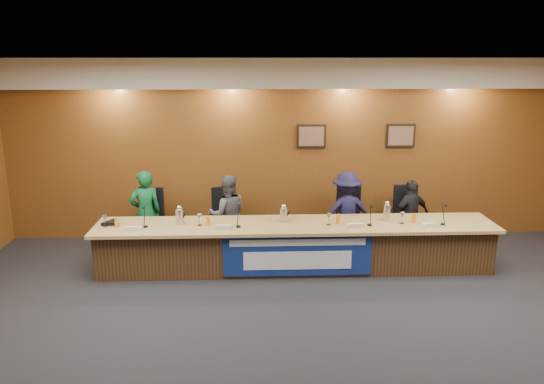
{
  "coord_description": "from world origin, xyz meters",
  "views": [
    {
      "loc": [
        -0.68,
        -5.33,
        3.23
      ],
      "look_at": [
        -0.36,
        2.45,
        1.23
      ],
      "focal_mm": 35.0,
      "sensor_mm": 36.0,
      "label": 1
    }
  ],
  "objects": [
    {
      "name": "dais_body",
      "position": [
        0.0,
        2.4,
        0.35
      ],
      "size": [
        6.0,
        0.8,
        0.7
      ],
      "primitive_type": "cube",
      "color": "#452B16",
      "rests_on": "floor"
    },
    {
      "name": "water_glass_c",
      "position": [
        0.49,
        2.26,
        0.84
      ],
      "size": [
        0.08,
        0.08,
        0.18
      ],
      "primitive_type": "cylinder",
      "color": "silver",
      "rests_on": "dais_top"
    },
    {
      "name": "microphone_a",
      "position": [
        -2.26,
        2.27,
        0.76
      ],
      "size": [
        0.07,
        0.07,
        0.02
      ],
      "primitive_type": "cylinder",
      "color": "black",
      "rests_on": "dais_top"
    },
    {
      "name": "nameplate_c",
      "position": [
        0.89,
        2.11,
        0.8
      ],
      "size": [
        0.24,
        0.08,
        0.1
      ],
      "primitive_type": "cube",
      "rotation": [
        0.31,
        0.0,
        0.0
      ],
      "color": "white",
      "rests_on": "dais_top"
    },
    {
      "name": "panelist_c",
      "position": [
        0.92,
        3.14,
        0.69
      ],
      "size": [
        0.95,
        0.63,
        1.38
      ],
      "primitive_type": "imported",
      "rotation": [
        0.0,
        0.0,
        3.28
      ],
      "color": "#181537",
      "rests_on": "floor"
    },
    {
      "name": "office_chair_c",
      "position": [
        0.92,
        3.24,
        0.48
      ],
      "size": [
        0.63,
        0.63,
        0.08
      ],
      "primitive_type": "cube",
      "rotation": [
        0.0,
        0.0,
        -0.4
      ],
      "color": "black",
      "rests_on": "floor"
    },
    {
      "name": "office_chair_a",
      "position": [
        -2.43,
        3.24,
        0.48
      ],
      "size": [
        0.58,
        0.58,
        0.08
      ],
      "primitive_type": "cube",
      "rotation": [
        0.0,
        0.0,
        -0.25
      ],
      "color": "black",
      "rests_on": "floor"
    },
    {
      "name": "water_glass_a",
      "position": [
        -2.86,
        2.32,
        0.84
      ],
      "size": [
        0.08,
        0.08,
        0.18
      ],
      "primitive_type": "cylinder",
      "color": "silver",
      "rests_on": "dais_top"
    },
    {
      "name": "water_glass_b",
      "position": [
        -1.46,
        2.32,
        0.84
      ],
      "size": [
        0.08,
        0.08,
        0.18
      ],
      "primitive_type": "cylinder",
      "color": "silver",
      "rests_on": "dais_top"
    },
    {
      "name": "banner_text_upper",
      "position": [
        0.0,
        1.97,
        0.58
      ],
      "size": [
        2.0,
        0.01,
        0.1
      ],
      "primitive_type": "cube",
      "color": "silver",
      "rests_on": "banner"
    },
    {
      "name": "wall_photo_right",
      "position": [
        2.0,
        3.97,
        1.85
      ],
      "size": [
        0.52,
        0.04,
        0.42
      ],
      "primitive_type": "cube",
      "color": "black",
      "rests_on": "wall_back"
    },
    {
      "name": "juice_glass_d",
      "position": [
        1.81,
        2.3,
        0.82
      ],
      "size": [
        0.06,
        0.06,
        0.15
      ],
      "primitive_type": "cylinder",
      "color": "orange",
      "rests_on": "dais_top"
    },
    {
      "name": "banner",
      "position": [
        0.0,
        1.99,
        0.38
      ],
      "size": [
        2.2,
        0.02,
        0.65
      ],
      "primitive_type": "cube",
      "color": "navy",
      "rests_on": "dais_body"
    },
    {
      "name": "carafe_left",
      "position": [
        -1.76,
        2.39,
        0.87
      ],
      "size": [
        0.12,
        0.12,
        0.24
      ],
      "primitive_type": "cylinder",
      "color": "silver",
      "rests_on": "dais_top"
    },
    {
      "name": "office_chair_d",
      "position": [
        2.02,
        3.24,
        0.48
      ],
      "size": [
        0.51,
        0.51,
        0.08
      ],
      "primitive_type": "cube",
      "rotation": [
        0.0,
        0.0,
        0.07
      ],
      "color": "black",
      "rests_on": "floor"
    },
    {
      "name": "nameplate_a",
      "position": [
        -2.43,
        2.09,
        0.8
      ],
      "size": [
        0.24,
        0.08,
        0.1
      ],
      "primitive_type": "cube",
      "rotation": [
        0.31,
        0.0,
        0.0
      ],
      "color": "white",
      "rests_on": "dais_top"
    },
    {
      "name": "carafe_right",
      "position": [
        1.42,
        2.44,
        0.88
      ],
      "size": [
        0.11,
        0.11,
        0.26
      ],
      "primitive_type": "cylinder",
      "color": "silver",
      "rests_on": "dais_top"
    },
    {
      "name": "water_glass_d",
      "position": [
        1.62,
        2.28,
        0.84
      ],
      "size": [
        0.08,
        0.08,
        0.18
      ],
      "primitive_type": "cylinder",
      "color": "silver",
      "rests_on": "dais_top"
    },
    {
      "name": "soffit",
      "position": [
        0.0,
        3.75,
        2.95
      ],
      "size": [
        10.0,
        0.5,
        0.5
      ],
      "primitive_type": "cube",
      "color": "beige",
      "rests_on": "wall_back"
    },
    {
      "name": "juice_glass_b",
      "position": [
        -1.33,
        2.3,
        0.82
      ],
      "size": [
        0.06,
        0.06,
        0.15
      ],
      "primitive_type": "cylinder",
      "color": "orange",
      "rests_on": "dais_top"
    },
    {
      "name": "juice_glass_c",
      "position": [
        0.65,
        2.32,
        0.82
      ],
      "size": [
        0.06,
        0.06,
        0.15
      ],
      "primitive_type": "cylinder",
      "color": "orange",
      "rests_on": "dais_top"
    },
    {
      "name": "nameplate_b",
      "position": [
        -1.09,
        2.1,
        0.8
      ],
      "size": [
        0.24,
        0.08,
        0.1
      ],
      "primitive_type": "cube",
      "rotation": [
        0.31,
        0.0,
        0.0
      ],
      "color": "white",
      "rests_on": "dais_top"
    },
    {
      "name": "nameplate_d",
      "position": [
        2.02,
        2.08,
        0.8
      ],
      "size": [
        0.24,
        0.08,
        0.1
      ],
      "primitive_type": "cube",
      "rotation": [
        0.31,
        0.0,
        0.0
      ],
      "color": "white",
      "rests_on": "dais_top"
    },
    {
      "name": "carafe_mid",
      "position": [
        -0.18,
        2.46,
        0.86
      ],
      "size": [
        0.12,
        0.12,
        0.22
      ],
      "primitive_type": "cylinder",
      "color": "silver",
      "rests_on": "dais_top"
    },
    {
      "name": "speakerphone",
      "position": [
        -2.8,
        2.43,
        0.78
      ],
      "size": [
        0.32,
        0.32,
        0.05
      ],
      "primitive_type": "cylinder",
      "color": "black",
      "rests_on": "dais_top"
    },
    {
      "name": "ceiling",
      "position": [
        0.0,
        0.0,
        3.2
      ],
      "size": [
        10.0,
        8.0,
        0.04
      ],
      "primitive_type": "cube",
      "color": "silver",
      "rests_on": "wall_back"
    },
    {
      "name": "panelist_a",
      "position": [
        -2.43,
        3.14,
        0.71
      ],
      "size": [
        0.61,
        0.51,
        1.43
      ],
      "primitive_type": "imported",
      "rotation": [
        0.0,
        0.0,
        3.52
      ],
      "color": "#0F5029",
      "rests_on": "floor"
    },
    {
      "name": "banner_text_lower",
      "position": [
        0.0,
        1.97,
        0.3
      ],
      "size": [
        1.6,
        0.01,
        0.28
      ],
      "primitive_type": "cube",
      "color": "silver",
      "rests_on": "banner"
    },
    {
      "name": "microphone_d",
      "position": [
        2.21,
        2.21,
        0.76
      ],
      "size": [
        0.07,
        0.07,
        0.02
      ],
      "primitive_type": "cylinder",
      "color": "black",
      "rests_on": "dais_top"
    },
    {
      "name": "wall_photo_left",
      "position": [
        0.4,
        3.97,
        1.85
      ],
      "size": [
        0.52,
        0.04,
        0.42
      ],
      "primitive_type": "cube",
      "color": "black",
      "rests_on": "wall_back"
    },
    {
      "name": "panelist_d",
      "position": [
        2.02,
        3.14,
        0.62
      ],
      "size": [
        0.78,
        0.56,
        1.23
      ],
      "primitive_type": "imported",
      "rotation": [
        0.0,
        0.0,
        3.55
      ],
      "color": "black",
      "rests_on": "floor"
    },
    {
      "name": "juice_glass_a",
      "position": [
        -2.68,
        2.27,
        0.82
      ],
      "size": [
        0.06,
        0.06,
        0.15
      ],
      "primitive_type": "cylinder",
      "color": "orange",
      "rests_on": "dais_top"
    },
    {
      "name": "microphone_b",
      "position": [
        -0.87,
        2.22,
        0.76
      ],
      "size": [
        0.07,
        0.07,
        0.02
      ],
      "primitive_type": "cylinder",
      "color": "black",
      "rests_on": "dais_top"
    },
    {
      "name": "dais_top",
      "position": [
        0.0,
        2.35,
        0.72
      ],
      "size": [
        6.1,
        0.95,
        0.05
      ],
      "primitive_type": "cube",
      "color": "#AB8A4E",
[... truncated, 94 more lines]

